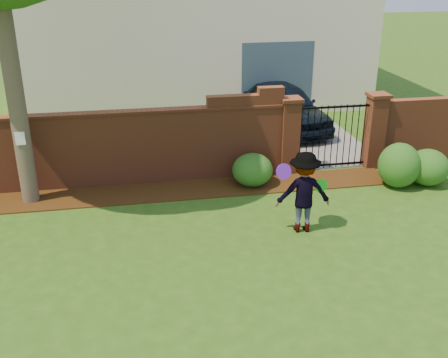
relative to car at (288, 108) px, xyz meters
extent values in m
cube|color=#2B5014|center=(-3.36, -7.28, -0.70)|extent=(80.00, 80.00, 0.01)
cube|color=#331C09|center=(-4.31, -3.95, -0.68)|extent=(11.10, 1.08, 0.03)
cube|color=brown|center=(-5.51, -3.28, 0.16)|extent=(8.70, 0.25, 1.70)
cube|color=brown|center=(-2.06, -3.28, 1.16)|extent=(1.80, 0.25, 0.30)
cube|color=brown|center=(-1.46, -3.28, 1.39)|extent=(0.60, 0.25, 0.16)
cube|color=brown|center=(-5.51, -3.28, 1.04)|extent=(8.70, 0.31, 0.06)
cube|color=brown|center=(3.24, -3.28, 0.16)|extent=(4.00, 0.25, 1.70)
cube|color=brown|center=(-0.96, -3.28, 0.21)|extent=(0.42, 0.42, 1.80)
cube|color=brown|center=(-0.96, -3.28, 1.15)|extent=(0.50, 0.50, 0.08)
cube|color=brown|center=(1.24, -3.28, 0.21)|extent=(0.42, 0.42, 1.80)
cube|color=brown|center=(1.24, -3.28, 1.15)|extent=(0.50, 0.50, 0.08)
cylinder|color=black|center=(-0.67, -3.28, 0.16)|extent=(0.02, 0.02, 1.60)
cylinder|color=black|center=(-0.51, -3.28, 0.16)|extent=(0.02, 0.02, 1.60)
cylinder|color=black|center=(-0.35, -3.28, 0.16)|extent=(0.02, 0.02, 1.60)
cylinder|color=black|center=(-0.18, -3.28, 0.16)|extent=(0.02, 0.02, 1.60)
cylinder|color=black|center=(-0.02, -3.28, 0.16)|extent=(0.02, 0.02, 1.60)
cylinder|color=black|center=(0.14, -3.28, 0.16)|extent=(0.02, 0.02, 1.60)
cylinder|color=black|center=(0.30, -3.28, 0.16)|extent=(0.02, 0.02, 1.60)
cylinder|color=black|center=(0.46, -3.28, 0.16)|extent=(0.02, 0.02, 1.60)
cylinder|color=black|center=(0.63, -3.28, 0.16)|extent=(0.02, 0.02, 1.60)
cylinder|color=black|center=(0.79, -3.28, 0.16)|extent=(0.02, 0.02, 1.60)
cylinder|color=black|center=(0.95, -3.28, 0.16)|extent=(0.02, 0.02, 1.60)
cube|color=black|center=(0.14, -3.28, -0.57)|extent=(1.78, 0.03, 0.05)
cube|color=black|center=(0.14, -3.28, 0.91)|extent=(1.78, 0.03, 0.05)
cube|color=slate|center=(0.14, 0.72, -0.69)|extent=(3.20, 8.00, 0.01)
cube|color=beige|center=(-2.36, 4.72, 2.31)|extent=(12.00, 6.00, 6.00)
cube|color=#384C5B|center=(0.14, 1.77, 0.51)|extent=(2.40, 0.12, 2.40)
imported|color=black|center=(0.00, 0.00, 0.00)|extent=(2.32, 4.28, 1.38)
cylinder|color=#4A3B2D|center=(-6.96, -3.88, 2.81)|extent=(0.36, 0.36, 7.00)
cube|color=white|center=(-6.96, -4.07, 0.81)|extent=(0.20, 0.01, 0.28)
ellipsoid|color=#185218|center=(-2.01, -3.92, -0.31)|extent=(0.94, 0.94, 0.77)
ellipsoid|color=#185218|center=(1.27, -4.60, -0.17)|extent=(0.95, 0.95, 1.05)
ellipsoid|color=#185218|center=(2.00, -4.61, -0.27)|extent=(0.96, 0.96, 0.85)
imported|color=gray|center=(-1.57, -6.26, 0.11)|extent=(1.10, 0.71, 1.61)
cylinder|color=#6D20CD|center=(-2.02, -6.36, 0.63)|extent=(0.30, 0.13, 0.29)
cylinder|color=green|center=(-1.27, -6.35, 0.29)|extent=(0.25, 0.06, 0.25)
camera|label=1|loc=(-4.74, -15.04, 4.29)|focal=42.81mm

